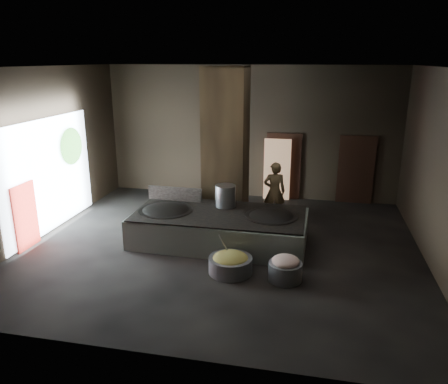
% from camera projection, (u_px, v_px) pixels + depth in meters
% --- Properties ---
extents(floor, '(10.00, 9.00, 0.10)m').
position_uv_depth(floor, '(222.00, 248.00, 11.41)').
color(floor, black).
rests_on(floor, ground).
extents(ceiling, '(10.00, 9.00, 0.10)m').
position_uv_depth(ceiling, '(222.00, 65.00, 10.06)').
color(ceiling, black).
rests_on(ceiling, back_wall).
extents(back_wall, '(10.00, 0.10, 4.50)m').
position_uv_depth(back_wall, '(250.00, 133.00, 14.99)').
color(back_wall, black).
rests_on(back_wall, ground).
extents(front_wall, '(10.00, 0.10, 4.50)m').
position_uv_depth(front_wall, '(158.00, 230.00, 6.48)').
color(front_wall, black).
rests_on(front_wall, ground).
extents(left_wall, '(0.10, 9.00, 4.50)m').
position_uv_depth(left_wall, '(39.00, 153.00, 11.73)').
color(left_wall, black).
rests_on(left_wall, ground).
extents(right_wall, '(0.10, 9.00, 4.50)m').
position_uv_depth(right_wall, '(443.00, 172.00, 9.74)').
color(right_wall, black).
rests_on(right_wall, ground).
extents(pillar, '(1.20, 1.20, 4.50)m').
position_uv_depth(pillar, '(226.00, 147.00, 12.57)').
color(pillar, black).
rests_on(pillar, ground).
extents(hearth_platform, '(4.55, 2.25, 0.78)m').
position_uv_depth(hearth_platform, '(219.00, 229.00, 11.51)').
color(hearth_platform, '#AFC3B1').
rests_on(hearth_platform, ground).
extents(platform_cap, '(4.41, 2.12, 0.03)m').
position_uv_depth(platform_cap, '(219.00, 213.00, 11.39)').
color(platform_cap, black).
rests_on(platform_cap, hearth_platform).
extents(wok_left, '(1.42, 1.42, 0.39)m').
position_uv_depth(wok_left, '(166.00, 213.00, 11.64)').
color(wok_left, black).
rests_on(wok_left, hearth_platform).
extents(wok_left_rim, '(1.45, 1.45, 0.05)m').
position_uv_depth(wok_left_rim, '(166.00, 210.00, 11.62)').
color(wok_left_rim, black).
rests_on(wok_left_rim, hearth_platform).
extents(wok_right, '(1.32, 1.32, 0.37)m').
position_uv_depth(wok_right, '(271.00, 219.00, 11.19)').
color(wok_right, black).
rests_on(wok_right, hearth_platform).
extents(wok_right_rim, '(1.35, 1.35, 0.05)m').
position_uv_depth(wok_right_rim, '(271.00, 216.00, 11.17)').
color(wok_right_rim, black).
rests_on(wok_right_rim, hearth_platform).
extents(stock_pot, '(0.55, 0.55, 0.59)m').
position_uv_depth(stock_pot, '(226.00, 196.00, 11.80)').
color(stock_pot, '#9A9EA2').
rests_on(stock_pot, hearth_platform).
extents(splash_guard, '(1.57, 0.09, 0.39)m').
position_uv_depth(splash_guard, '(175.00, 194.00, 12.31)').
color(splash_guard, black).
rests_on(splash_guard, hearth_platform).
extents(cook, '(0.73, 0.54, 1.80)m').
position_uv_depth(cook, '(274.00, 192.00, 12.95)').
color(cook, olive).
rests_on(cook, ground).
extents(veg_basin, '(1.21, 1.21, 0.37)m').
position_uv_depth(veg_basin, '(230.00, 265.00, 9.94)').
color(veg_basin, slate).
rests_on(veg_basin, ground).
extents(veg_fill, '(0.82, 0.82, 0.25)m').
position_uv_depth(veg_fill, '(230.00, 258.00, 9.89)').
color(veg_fill, olive).
rests_on(veg_fill, veg_basin).
extents(ladle, '(0.27, 0.33, 0.71)m').
position_uv_depth(ladle, '(225.00, 247.00, 10.00)').
color(ladle, '#9A9EA2').
rests_on(ladle, veg_basin).
extents(meat_basin, '(0.81, 0.81, 0.41)m').
position_uv_depth(meat_basin, '(285.00, 271.00, 9.60)').
color(meat_basin, slate).
rests_on(meat_basin, ground).
extents(meat_fill, '(0.62, 0.62, 0.24)m').
position_uv_depth(meat_fill, '(286.00, 261.00, 9.52)').
color(meat_fill, tan).
rests_on(meat_fill, meat_basin).
extents(doorway_near, '(1.18, 0.08, 2.38)m').
position_uv_depth(doorway_near, '(283.00, 168.00, 15.00)').
color(doorway_near, black).
rests_on(doorway_near, ground).
extents(doorway_near_glow, '(0.90, 0.04, 2.13)m').
position_uv_depth(doorway_near_glow, '(277.00, 170.00, 14.89)').
color(doorway_near_glow, '#8C6647').
rests_on(doorway_near_glow, ground).
extents(doorway_far, '(1.18, 0.08, 2.38)m').
position_uv_depth(doorway_far, '(356.00, 171.00, 14.53)').
color(doorway_far, black).
rests_on(doorway_far, ground).
extents(doorway_far_glow, '(0.79, 0.04, 1.87)m').
position_uv_depth(doorway_far_glow, '(355.00, 173.00, 14.53)').
color(doorway_far_glow, '#8C6647').
rests_on(doorway_far_glow, ground).
extents(left_opening, '(0.04, 4.20, 3.10)m').
position_uv_depth(left_opening, '(49.00, 175.00, 12.08)').
color(left_opening, white).
rests_on(left_opening, ground).
extents(pavilion_sliver, '(0.05, 0.90, 1.70)m').
position_uv_depth(pavilion_sliver, '(25.00, 216.00, 11.07)').
color(pavilion_sliver, maroon).
rests_on(pavilion_sliver, ground).
extents(tree_silhouette, '(0.28, 1.10, 1.10)m').
position_uv_depth(tree_silhouette, '(71.00, 146.00, 12.92)').
color(tree_silhouette, '#194714').
rests_on(tree_silhouette, left_opening).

